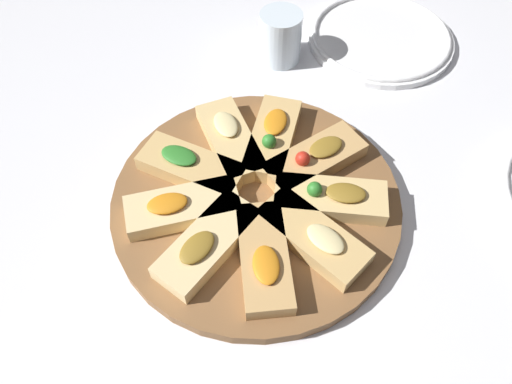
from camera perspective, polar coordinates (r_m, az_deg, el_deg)
ground_plane at (r=0.61m, az=-0.00°, el=-1.49°), size 3.00×3.00×0.00m
serving_board at (r=0.60m, az=-0.00°, el=-1.04°), size 0.35×0.35×0.02m
focaccia_slice_0 at (r=0.54m, az=0.95°, el=-7.52°), size 0.14×0.09×0.03m
focaccia_slice_1 at (r=0.56m, az=6.57°, el=-5.07°), size 0.14×0.09×0.03m
focaccia_slice_2 at (r=0.59m, az=8.51°, el=-0.67°), size 0.11×0.14×0.04m
focaccia_slice_3 at (r=0.62m, az=6.71°, el=3.76°), size 0.07×0.14×0.04m
focaccia_slice_4 at (r=0.64m, az=1.89°, el=6.26°), size 0.13×0.12×0.04m
focaccia_slice_5 at (r=0.64m, az=-2.96°, el=6.02°), size 0.13×0.06×0.03m
focaccia_slice_6 at (r=0.61m, az=-7.44°, el=2.92°), size 0.13×0.12×0.03m
focaccia_slice_7 at (r=0.58m, az=-8.46°, el=-1.72°), size 0.08×0.14×0.03m
focaccia_slice_8 at (r=0.55m, az=-5.59°, el=-5.88°), size 0.10×0.14×0.03m
plate_left at (r=0.85m, az=14.03°, el=16.80°), size 0.23×0.23×0.02m
water_glass at (r=0.77m, az=2.80°, el=17.27°), size 0.06×0.06×0.08m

